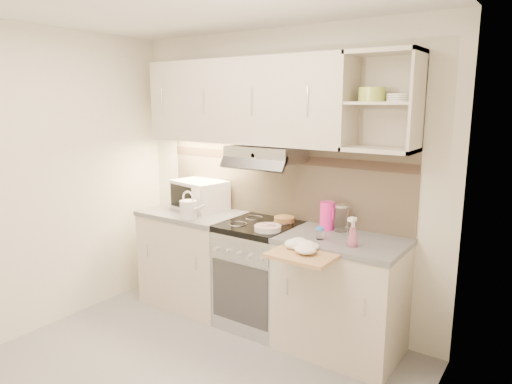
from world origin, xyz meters
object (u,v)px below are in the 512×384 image
watering_can (189,209)px  microwave (200,195)px  pink_pitcher (327,216)px  spray_bottle (353,234)px  glass_jar (341,218)px  cutting_board (305,254)px  electric_range (260,274)px  plate_stack (268,228)px

watering_can → microwave: bearing=116.7°
microwave → pink_pitcher: 1.31m
spray_bottle → pink_pitcher: bearing=149.3°
pink_pitcher → glass_jar: size_ratio=1.04×
spray_bottle → cutting_board: (-0.23, -0.27, -0.12)m
electric_range → glass_jar: glass_jar is taller
microwave → cutting_board: microwave is taller
cutting_board → electric_range: bearing=149.4°
microwave → glass_jar: microwave is taller
glass_jar → cutting_board: glass_jar is taller
plate_stack → cutting_board: (0.48, -0.26, -0.05)m
electric_range → spray_bottle: 1.04m
watering_can → cutting_board: bearing=-8.9°
watering_can → spray_bottle: 1.48m
microwave → glass_jar: (1.42, 0.06, -0.03)m
spray_bottle → cutting_board: size_ratio=0.51×
plate_stack → glass_jar: (0.48, 0.31, 0.09)m
microwave → cutting_board: size_ratio=1.21×
glass_jar → cutting_board: (-0.01, -0.57, -0.14)m
pink_pitcher → plate_stack: bearing=-139.1°
glass_jar → spray_bottle: 0.38m
watering_can → plate_stack: size_ratio=1.33×
electric_range → glass_jar: (0.65, 0.17, 0.56)m
plate_stack → glass_jar: 0.58m
plate_stack → cutting_board: size_ratio=0.48×
electric_range → plate_stack: (0.17, -0.14, 0.47)m
spray_bottle → plate_stack: bearing=-170.0°
microwave → plate_stack: microwave is taller
electric_range → spray_bottle: spray_bottle is taller
plate_stack → glass_jar: bearing=32.8°
microwave → cutting_board: 1.51m
glass_jar → cutting_board: 0.59m
watering_can → cutting_board: watering_can is taller
electric_range → cutting_board: bearing=-31.5°
plate_stack → glass_jar: size_ratio=1.00×
plate_stack → watering_can: bearing=-174.8°
watering_can → glass_jar: 1.31m
watering_can → pink_pitcher: 1.20m
watering_can → cutting_board: (1.25, -0.19, -0.11)m
spray_bottle → cutting_board: 0.37m
watering_can → pink_pitcher: (1.14, 0.36, 0.03)m
cutting_board → plate_stack: bearing=152.5°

